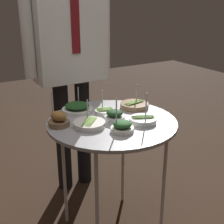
{
  "coord_description": "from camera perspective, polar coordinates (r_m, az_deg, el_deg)",
  "views": [
    {
      "loc": [
        -0.81,
        -1.37,
        1.39
      ],
      "look_at": [
        0.0,
        0.0,
        0.79
      ],
      "focal_mm": 50.0,
      "sensor_mm": 36.0,
      "label": 1
    }
  ],
  "objects": [
    {
      "name": "serving_cart",
      "position": [
        1.74,
        0.0,
        -3.1
      ],
      "size": [
        0.72,
        0.72,
        0.74
      ],
      "color": "#939399",
      "rests_on": "ground_plane"
    },
    {
      "name": "bowl_asparagus_center",
      "position": [
        1.69,
        5.66,
        -1.45
      ],
      "size": [
        0.15,
        0.15,
        0.18
      ],
      "color": "white",
      "rests_on": "serving_cart"
    },
    {
      "name": "bowl_asparagus_front_right",
      "position": [
        1.64,
        -4.16,
        -2.17
      ],
      "size": [
        0.17,
        0.17,
        0.13
      ],
      "color": "silver",
      "rests_on": "serving_cart"
    },
    {
      "name": "bowl_asparagus_far_rim",
      "position": [
        1.81,
        -1.31,
        0.13
      ],
      "size": [
        0.12,
        0.12,
        0.13
      ],
      "color": "white",
      "rests_on": "serving_cart"
    },
    {
      "name": "bowl_spinach_front_center",
      "position": [
        1.57,
        1.88,
        -2.69
      ],
      "size": [
        0.12,
        0.12,
        0.18
      ],
      "color": "silver",
      "rests_on": "serving_cart"
    },
    {
      "name": "bowl_spinach_front_left",
      "position": [
        1.7,
        0.46,
        -0.76
      ],
      "size": [
        0.11,
        0.11,
        0.06
      ],
      "color": "silver",
      "rests_on": "serving_cart"
    },
    {
      "name": "bowl_spinach_back_left",
      "position": [
        1.85,
        -6.38,
        0.79
      ],
      "size": [
        0.18,
        0.18,
        0.14
      ],
      "color": "white",
      "rests_on": "serving_cart"
    },
    {
      "name": "bowl_asparagus_near_rim",
      "position": [
        1.91,
        4.11,
        1.25
      ],
      "size": [
        0.17,
        0.17,
        0.13
      ],
      "color": "brown",
      "rests_on": "serving_cart"
    },
    {
      "name": "bowl_roast_mid_right",
      "position": [
        1.66,
        -9.72,
        -1.39
      ],
      "size": [
        0.11,
        0.11,
        0.18
      ],
      "color": "brown",
      "rests_on": "serving_cart"
    },
    {
      "name": "waiter_figure",
      "position": [
        2.15,
        -7.86,
        11.9
      ],
      "size": [
        0.62,
        0.23,
        1.69
      ],
      "color": "black",
      "rests_on": "ground_plane"
    }
  ]
}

